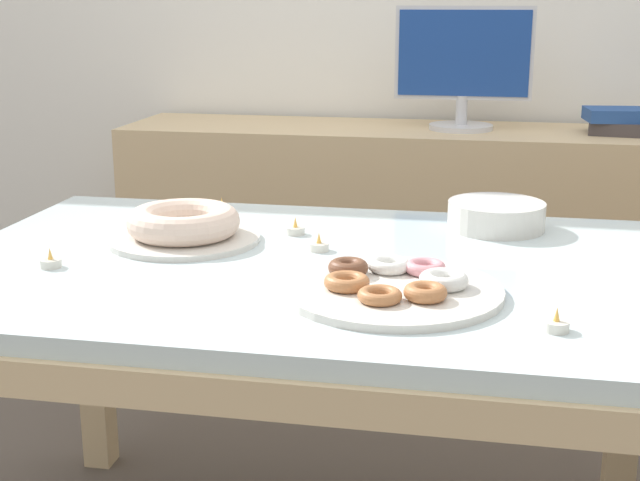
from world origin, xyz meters
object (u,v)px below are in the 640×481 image
(computer_monitor, at_px, (463,68))
(pastry_platter, at_px, (394,286))
(book_stack, at_px, (622,121))
(tealight_centre, at_px, (556,325))
(cake_chocolate_round, at_px, (184,226))
(plate_stack, at_px, (496,216))
(tealight_near_front, at_px, (222,209))
(tealight_right_edge, at_px, (295,230))
(tealight_near_cakes, at_px, (318,246))
(tealight_left_edge, at_px, (51,262))

(computer_monitor, xyz_separation_m, pastry_platter, (-0.05, -1.39, -0.26))
(computer_monitor, distance_m, book_stack, 0.51)
(pastry_platter, relative_size, tealight_centre, 9.39)
(cake_chocolate_round, relative_size, plate_stack, 1.50)
(tealight_near_front, xyz_separation_m, tealight_right_edge, (0.21, -0.16, 0.00))
(book_stack, bearing_deg, tealight_right_edge, -127.01)
(computer_monitor, bearing_deg, tealight_near_cakes, -101.22)
(computer_monitor, relative_size, plate_stack, 2.02)
(pastry_platter, relative_size, tealight_near_cakes, 9.39)
(tealight_right_edge, height_order, tealight_left_edge, same)
(tealight_right_edge, bearing_deg, tealight_centre, -43.23)
(computer_monitor, height_order, tealight_centre, computer_monitor)
(plate_stack, bearing_deg, book_stack, 68.08)
(plate_stack, relative_size, tealight_near_cakes, 5.25)
(pastry_platter, xyz_separation_m, tealight_near_front, (-0.46, 0.51, -0.00))
(computer_monitor, distance_m, tealight_centre, 1.56)
(tealight_near_front, bearing_deg, tealight_right_edge, -36.52)
(cake_chocolate_round, height_order, pastry_platter, cake_chocolate_round)
(cake_chocolate_round, relative_size, tealight_left_edge, 7.87)
(pastry_platter, distance_m, tealight_right_edge, 0.43)
(cake_chocolate_round, relative_size, pastry_platter, 0.84)
(tealight_centre, bearing_deg, tealight_left_edge, 170.15)
(tealight_left_edge, xyz_separation_m, tealight_centre, (0.91, -0.16, 0.00))
(pastry_platter, height_order, plate_stack, plate_stack)
(computer_monitor, height_order, cake_chocolate_round, computer_monitor)
(book_stack, xyz_separation_m, tealight_near_cakes, (-0.71, -1.16, -0.12))
(pastry_platter, bearing_deg, tealight_right_edge, 125.35)
(tealight_centre, bearing_deg, pastry_platter, 153.88)
(pastry_platter, bearing_deg, cake_chocolate_round, 151.32)
(book_stack, height_order, tealight_near_front, book_stack)
(pastry_platter, bearing_deg, tealight_left_edge, 177.39)
(cake_chocolate_round, xyz_separation_m, tealight_centre, (0.73, -0.38, -0.02))
(tealight_right_edge, distance_m, tealight_centre, 0.70)
(cake_chocolate_round, distance_m, pastry_platter, 0.53)
(computer_monitor, xyz_separation_m, tealight_right_edge, (-0.30, -1.04, -0.27))
(cake_chocolate_round, xyz_separation_m, pastry_platter, (0.46, -0.25, -0.02))
(pastry_platter, height_order, tealight_near_front, pastry_platter)
(tealight_right_edge, xyz_separation_m, tealight_near_cakes, (0.07, -0.12, 0.00))
(computer_monitor, relative_size, tealight_near_front, 10.60)
(cake_chocolate_round, xyz_separation_m, tealight_near_front, (0.00, 0.26, -0.02))
(plate_stack, height_order, tealight_centre, plate_stack)
(computer_monitor, xyz_separation_m, tealight_near_cakes, (-0.23, -1.16, -0.27))
(plate_stack, relative_size, tealight_centre, 5.25)
(computer_monitor, bearing_deg, tealight_near_front, -120.10)
(tealight_near_cakes, bearing_deg, plate_stack, 35.28)
(tealight_right_edge, bearing_deg, book_stack, 52.99)
(tealight_near_front, bearing_deg, cake_chocolate_round, -90.55)
(cake_chocolate_round, height_order, plate_stack, cake_chocolate_round)
(tealight_near_front, bearing_deg, tealight_centre, -41.40)
(plate_stack, distance_m, tealight_left_edge, 0.93)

